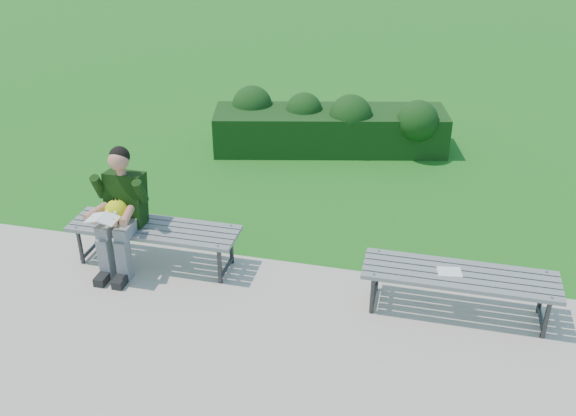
# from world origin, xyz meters

# --- Properties ---
(ground) EXTENTS (80.00, 80.00, 0.00)m
(ground) POSITION_xyz_m (0.00, 0.00, 0.00)
(ground) COLOR #367E28
(ground) RESTS_ON ground
(walkway) EXTENTS (30.00, 3.50, 0.02)m
(walkway) POSITION_xyz_m (0.00, -1.75, 0.01)
(walkway) COLOR #B0A495
(walkway) RESTS_ON ground
(hedge) EXTENTS (3.51, 1.59, 0.88)m
(hedge) POSITION_xyz_m (-0.15, 3.18, 0.39)
(hedge) COLOR #17411B
(hedge) RESTS_ON ground
(bench_left) EXTENTS (1.80, 0.50, 0.46)m
(bench_left) POSITION_xyz_m (-1.39, -0.35, 0.42)
(bench_left) COLOR slate
(bench_left) RESTS_ON walkway
(bench_right) EXTENTS (1.80, 0.50, 0.46)m
(bench_right) POSITION_xyz_m (1.73, -0.48, 0.42)
(bench_right) COLOR slate
(bench_right) RESTS_ON walkway
(seated_boy) EXTENTS (0.56, 0.76, 1.31)m
(seated_boy) POSITION_xyz_m (-1.69, -0.44, 0.71)
(seated_boy) COLOR gray
(seated_boy) RESTS_ON walkway
(paper_sheet) EXTENTS (0.24, 0.19, 0.01)m
(paper_sheet) POSITION_xyz_m (1.63, -0.48, 0.47)
(paper_sheet) COLOR white
(paper_sheet) RESTS_ON bench_right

